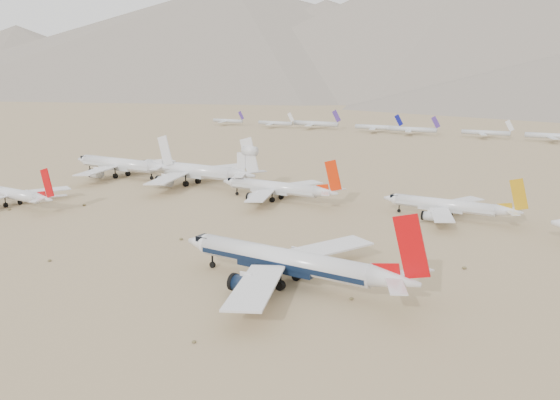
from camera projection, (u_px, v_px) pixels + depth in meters
name	position (u px, v px, depth m)	size (l,w,h in m)	color
ground	(243.00, 278.00, 114.93)	(7000.00, 7000.00, 0.00)	#8A7350
main_airliner	(292.00, 262.00, 109.57)	(52.12, 50.91, 18.39)	silver
second_airliner	(13.00, 194.00, 180.43)	(40.75, 39.83, 14.45)	silver
row2_gold_tail	(450.00, 206.00, 163.71)	(40.20, 39.32, 14.31)	silver
row2_orange_tail	(278.00, 188.00, 188.44)	(45.13, 44.15, 16.10)	silver
row2_white_trijet	(195.00, 170.00, 216.42)	(58.82, 57.48, 20.84)	silver
row2_white_twin	(122.00, 165.00, 234.89)	(54.89, 53.71, 19.61)	silver
distant_storage_row	(475.00, 132.00, 401.34)	(509.56, 49.59, 14.74)	silver
desert_scrub	(134.00, 316.00, 95.53)	(269.71, 121.67, 0.63)	brown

